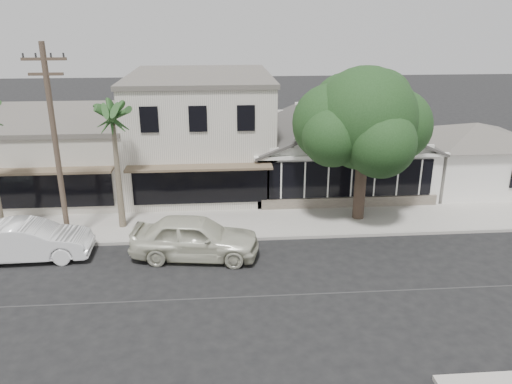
{
  "coord_description": "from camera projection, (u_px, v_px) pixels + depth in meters",
  "views": [
    {
      "loc": [
        -2.04,
        -16.28,
        10.03
      ],
      "look_at": [
        -0.29,
        6.0,
        2.03
      ],
      "focal_mm": 35.0,
      "sensor_mm": 36.0,
      "label": 1
    }
  ],
  "objects": [
    {
      "name": "ground",
      "position": [
        276.0,
        296.0,
        18.81
      ],
      "size": [
        140.0,
        140.0,
        0.0
      ],
      "primitive_type": "plane",
      "color": "black",
      "rests_on": "ground"
    },
    {
      "name": "sidewalk_north",
      "position": [
        99.0,
        228.0,
        24.53
      ],
      "size": [
        90.0,
        3.5,
        0.15
      ],
      "primitive_type": "cube",
      "color": "#9E9991",
      "rests_on": "ground"
    },
    {
      "name": "corner_shop",
      "position": [
        335.0,
        144.0,
        30.0
      ],
      "size": [
        10.4,
        8.6,
        5.1
      ],
      "color": "white",
      "rests_on": "ground"
    },
    {
      "name": "side_cottage",
      "position": [
        471.0,
        164.0,
        30.07
      ],
      "size": [
        6.0,
        6.0,
        3.0
      ],
      "primitive_type": "cube",
      "color": "white",
      "rests_on": "ground"
    },
    {
      "name": "row_building_near",
      "position": [
        202.0,
        133.0,
        30.16
      ],
      "size": [
        8.0,
        10.0,
        6.5
      ],
      "primitive_type": "cube",
      "color": "silver",
      "rests_on": "ground"
    },
    {
      "name": "row_building_midnear",
      "position": [
        52.0,
        154.0,
        29.88
      ],
      "size": [
        10.0,
        10.0,
        4.2
      ],
      "primitive_type": "cube",
      "color": "beige",
      "rests_on": "ground"
    },
    {
      "name": "utility_pole",
      "position": [
        55.0,
        143.0,
        21.41
      ],
      "size": [
        1.8,
        0.24,
        9.0
      ],
      "color": "brown",
      "rests_on": "ground"
    },
    {
      "name": "car_0",
      "position": [
        195.0,
        237.0,
        21.51
      ],
      "size": [
        5.76,
        2.95,
        1.88
      ],
      "primitive_type": "imported",
      "rotation": [
        0.0,
        0.0,
        1.43
      ],
      "color": "beige",
      "rests_on": "ground"
    },
    {
      "name": "car_1",
      "position": [
        30.0,
        241.0,
        21.39
      ],
      "size": [
        5.2,
        1.97,
        1.69
      ],
      "primitive_type": "imported",
      "rotation": [
        0.0,
        0.0,
        1.61
      ],
      "color": "white",
      "rests_on": "ground"
    },
    {
      "name": "shade_tree",
      "position": [
        362.0,
        121.0,
        24.19
      ],
      "size": [
        7.02,
        6.35,
        7.79
      ],
      "rotation": [
        0.0,
        0.0,
        -0.25
      ],
      "color": "#46382A",
      "rests_on": "ground"
    },
    {
      "name": "palm_east",
      "position": [
        112.0,
        116.0,
        22.74
      ],
      "size": [
        2.89,
        2.89,
        6.65
      ],
      "color": "#726651",
      "rests_on": "ground"
    }
  ]
}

